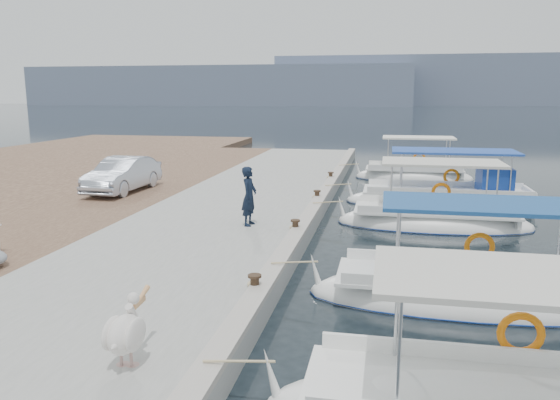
# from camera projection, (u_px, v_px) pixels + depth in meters

# --- Properties ---
(ground) EXTENTS (400.00, 400.00, 0.00)m
(ground) POSITION_uv_depth(u_px,v_px,m) (299.00, 263.00, 14.54)
(ground) COLOR black
(ground) RESTS_ON ground
(concrete_quay) EXTENTS (6.00, 40.00, 0.50)m
(concrete_quay) POSITION_uv_depth(u_px,v_px,m) (240.00, 210.00, 19.87)
(concrete_quay) COLOR gray
(concrete_quay) RESTS_ON ground
(quay_curb) EXTENTS (0.44, 40.00, 0.12)m
(quay_curb) POSITION_uv_depth(u_px,v_px,m) (315.00, 205.00, 19.29)
(quay_curb) COLOR #A7A094
(quay_curb) RESTS_ON concrete_quay
(cobblestone_strip) EXTENTS (4.00, 40.00, 0.50)m
(cobblestone_strip) POSITION_uv_depth(u_px,v_px,m) (113.00, 205.00, 20.82)
(cobblestone_strip) COLOR brown
(cobblestone_strip) RESTS_ON ground
(distant_hills) EXTENTS (330.00, 60.00, 18.00)m
(distant_hills) POSITION_uv_depth(u_px,v_px,m) (465.00, 85.00, 201.48)
(distant_hills) COLOR slate
(distant_hills) RESTS_ON ground
(fishing_caique_b) EXTENTS (6.95, 2.22, 2.83)m
(fishing_caique_b) POSITION_uv_depth(u_px,v_px,m) (470.00, 298.00, 11.70)
(fishing_caique_b) COLOR white
(fishing_caique_b) RESTS_ON ground
(fishing_caique_c) EXTENTS (6.53, 2.43, 2.83)m
(fishing_caique_c) POSITION_uv_depth(u_px,v_px,m) (434.00, 223.00, 18.54)
(fishing_caique_c) COLOR white
(fishing_caique_c) RESTS_ON ground
(fishing_caique_d) EXTENTS (8.05, 2.52, 2.83)m
(fishing_caique_d) POSITION_uv_depth(u_px,v_px,m) (449.00, 201.00, 22.02)
(fishing_caique_d) COLOR white
(fishing_caique_d) RESTS_ON ground
(fishing_caique_e) EXTENTS (6.08, 2.19, 2.83)m
(fishing_caique_e) POSITION_uv_depth(u_px,v_px,m) (414.00, 177.00, 28.68)
(fishing_caique_e) COLOR white
(fishing_caique_e) RESTS_ON ground
(mooring_bollards) EXTENTS (0.28, 20.28, 0.33)m
(mooring_bollards) POSITION_uv_depth(u_px,v_px,m) (295.00, 224.00, 15.92)
(mooring_bollards) COLOR black
(mooring_bollards) RESTS_ON concrete_quay
(pelican) EXTENTS (0.47, 1.29, 1.01)m
(pelican) POSITION_uv_depth(u_px,v_px,m) (126.00, 332.00, 7.97)
(pelican) COLOR tan
(pelican) RESTS_ON concrete_quay
(fisherman) EXTENTS (0.49, 0.69, 1.80)m
(fisherman) POSITION_uv_depth(u_px,v_px,m) (249.00, 196.00, 16.45)
(fisherman) COLOR black
(fisherman) RESTS_ON concrete_quay
(parked_car) EXTENTS (1.63, 4.29, 1.40)m
(parked_car) POSITION_uv_depth(u_px,v_px,m) (123.00, 175.00, 22.19)
(parked_car) COLOR #AEB7C7
(parked_car) RESTS_ON cobblestone_strip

